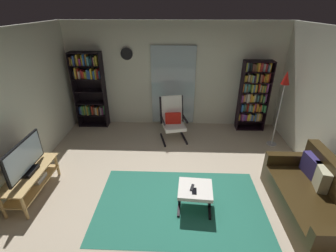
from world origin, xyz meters
TOP-DOWN VIEW (x-y plane):
  - ground_plane at (0.00, 0.00)m, footprint 7.02×7.02m
  - wall_back at (0.00, 2.90)m, footprint 5.60×0.06m
  - glass_door_panel at (-0.02, 2.83)m, footprint 1.10×0.01m
  - area_rug at (0.15, -0.16)m, footprint 2.68×1.69m
  - tv_stand at (-2.32, 0.02)m, footprint 0.44×1.17m
  - television at (-2.32, 0.01)m, footprint 0.20×0.95m
  - bookshelf_near_tv at (-2.13, 2.70)m, footprint 0.76×0.30m
  - bookshelf_near_sofa at (1.96, 2.63)m, footprint 0.69×0.30m
  - leather_sofa at (2.15, -0.28)m, footprint 0.84×1.73m
  - lounge_armchair at (-0.01, 2.06)m, footprint 0.69×0.76m
  - ottoman at (0.38, -0.20)m, footprint 0.55×0.51m
  - tv_remote at (0.33, -0.20)m, footprint 0.08×0.15m
  - cell_phone at (0.36, -0.28)m, footprint 0.07×0.14m
  - floor_lamp_by_shelf at (2.30, 1.83)m, footprint 0.22×0.22m
  - wall_clock at (-1.15, 2.82)m, footprint 0.29×0.03m

SIDE VIEW (x-z plane):
  - ground_plane at x=0.00m, z-range 0.00..0.00m
  - area_rug at x=0.15m, z-range 0.00..0.01m
  - tv_stand at x=-2.32m, z-range 0.07..0.53m
  - leather_sofa at x=2.15m, z-range -0.12..0.74m
  - ottoman at x=0.38m, z-range 0.13..0.53m
  - cell_phone at x=0.36m, z-range 0.40..0.41m
  - tv_remote at x=0.33m, z-range 0.40..0.42m
  - lounge_armchair at x=-0.01m, z-range 0.02..1.05m
  - television at x=-2.32m, z-range 0.44..1.00m
  - bookshelf_near_sofa at x=1.96m, z-range 0.05..1.80m
  - glass_door_panel at x=-0.02m, z-range 0.05..2.05m
  - bookshelf_near_tv at x=-2.13m, z-range 0.11..2.02m
  - wall_back at x=0.00m, z-range 0.00..2.60m
  - floor_lamp_by_shelf at x=2.30m, z-range 0.49..2.21m
  - wall_clock at x=-1.15m, z-range 1.71..2.00m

